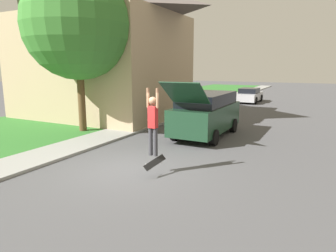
% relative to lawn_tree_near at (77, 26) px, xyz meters
% --- Properties ---
extents(ground_plane, '(120.00, 120.00, 0.00)m').
position_rel_lawn_tree_near_xyz_m(ground_plane, '(5.33, -3.53, -5.17)').
color(ground_plane, '#49494C').
extents(lawn, '(10.00, 80.00, 0.08)m').
position_rel_lawn_tree_near_xyz_m(lawn, '(-2.67, 2.47, -5.13)').
color(lawn, '#2D6B28').
rests_on(lawn, ground_plane).
extents(sidewalk, '(1.80, 80.00, 0.10)m').
position_rel_lawn_tree_near_xyz_m(sidewalk, '(1.73, 2.47, -5.12)').
color(sidewalk, gray).
rests_on(sidewalk, ground_plane).
extents(house, '(10.57, 8.30, 8.70)m').
position_rel_lawn_tree_near_xyz_m(house, '(-2.39, 4.53, -0.58)').
color(house, tan).
rests_on(house, lawn).
extents(lawn_tree_near, '(5.15, 5.15, 7.67)m').
position_rel_lawn_tree_near_xyz_m(lawn_tree_near, '(0.00, 0.00, 0.00)').
color(lawn_tree_near, brown).
rests_on(lawn_tree_near, lawn).
extents(suv_parked, '(2.08, 5.49, 2.70)m').
position_rel_lawn_tree_near_xyz_m(suv_parked, '(5.82, 2.06, -4.06)').
color(suv_parked, '#193823').
rests_on(suv_parked, ground_plane).
extents(car_down_street, '(1.92, 4.14, 1.32)m').
position_rel_lawn_tree_near_xyz_m(car_down_street, '(4.49, 17.11, -4.52)').
color(car_down_street, '#B7B7BC').
rests_on(car_down_street, ground_plane).
extents(skateboarder, '(0.41, 0.24, 2.06)m').
position_rel_lawn_tree_near_xyz_m(skateboarder, '(6.20, -3.56, -3.51)').
color(skateboarder, '#38383D').
rests_on(skateboarder, ground_plane).
extents(skateboard, '(0.36, 0.78, 0.36)m').
position_rel_lawn_tree_near_xyz_m(skateboard, '(6.33, -3.71, -4.75)').
color(skateboard, black).
rests_on(skateboard, ground_plane).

